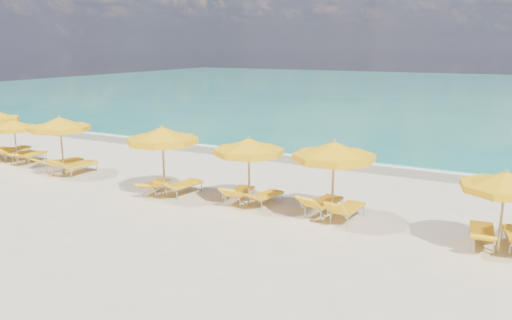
% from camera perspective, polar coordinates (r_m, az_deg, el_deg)
% --- Properties ---
extents(ground_plane, '(120.00, 120.00, 0.00)m').
position_cam_1_polar(ground_plane, '(17.49, -2.31, -4.81)').
color(ground_plane, beige).
extents(ocean, '(120.00, 80.00, 0.30)m').
position_cam_1_polar(ocean, '(63.16, 20.33, 7.34)').
color(ocean, '#167F68').
rests_on(ocean, ground).
extents(wet_sand_band, '(120.00, 2.60, 0.01)m').
position_cam_1_polar(wet_sand_band, '(23.94, 6.62, 0.01)').
color(wet_sand_band, tan).
rests_on(wet_sand_band, ground).
extents(foam_line, '(120.00, 1.20, 0.03)m').
position_cam_1_polar(foam_line, '(24.67, 7.30, 0.37)').
color(foam_line, white).
rests_on(foam_line, ground).
extents(whitecap_near, '(14.00, 0.36, 0.05)m').
position_cam_1_polar(whitecap_near, '(34.93, 3.21, 4.17)').
color(whitecap_near, white).
rests_on(whitecap_near, ground).
extents(whitecap_far, '(18.00, 0.30, 0.05)m').
position_cam_1_polar(whitecap_far, '(38.74, 27.08, 3.64)').
color(whitecap_far, white).
rests_on(whitecap_far, ground).
extents(umbrella_1, '(2.35, 2.35, 2.07)m').
position_cam_1_polar(umbrella_1, '(25.33, -25.95, 3.55)').
color(umbrella_1, tan).
rests_on(umbrella_1, ground).
extents(umbrella_2, '(2.58, 2.58, 2.51)m').
position_cam_1_polar(umbrella_2, '(22.25, -21.51, 3.81)').
color(umbrella_2, tan).
rests_on(umbrella_2, ground).
extents(umbrella_3, '(3.24, 3.24, 2.60)m').
position_cam_1_polar(umbrella_3, '(17.93, -10.66, 2.73)').
color(umbrella_3, tan).
rests_on(umbrella_3, ground).
extents(umbrella_4, '(2.81, 2.81, 2.41)m').
position_cam_1_polar(umbrella_4, '(16.53, -0.82, 1.51)').
color(umbrella_4, tan).
rests_on(umbrella_4, ground).
extents(umbrella_5, '(3.29, 3.29, 2.58)m').
position_cam_1_polar(umbrella_5, '(15.26, 8.90, 0.94)').
color(umbrella_5, tan).
rests_on(umbrella_5, ground).
extents(umbrella_6, '(2.59, 2.59, 2.27)m').
position_cam_1_polar(umbrella_6, '(14.21, 26.61, -2.30)').
color(umbrella_6, tan).
rests_on(umbrella_6, ground).
extents(lounger_0_right, '(0.74, 1.97, 0.94)m').
position_cam_1_polar(lounger_0_right, '(26.97, -26.05, 0.76)').
color(lounger_0_right, '#A5A8AD').
rests_on(lounger_0_right, ground).
extents(lounger_1_left, '(0.65, 1.72, 0.74)m').
position_cam_1_polar(lounger_1_left, '(26.12, -25.40, 0.38)').
color(lounger_1_left, '#A5A8AD').
rests_on(lounger_1_left, ground).
extents(lounger_1_right, '(0.97, 1.97, 0.68)m').
position_cam_1_polar(lounger_1_right, '(25.45, -24.25, 0.22)').
color(lounger_1_right, '#A5A8AD').
rests_on(lounger_1_right, ground).
extents(lounger_2_left, '(1.07, 2.17, 0.79)m').
position_cam_1_polar(lounger_2_left, '(23.20, -21.21, -0.60)').
color(lounger_2_left, '#A5A8AD').
rests_on(lounger_2_left, ground).
extents(lounger_2_right, '(0.80, 2.06, 0.85)m').
position_cam_1_polar(lounger_2_right, '(22.38, -19.65, -0.95)').
color(lounger_2_right, '#A5A8AD').
rests_on(lounger_2_right, ground).
extents(lounger_3_left, '(0.90, 1.84, 0.65)m').
position_cam_1_polar(lounger_3_left, '(18.83, -11.39, -3.10)').
color(lounger_3_left, '#A5A8AD').
rests_on(lounger_3_left, ground).
extents(lounger_3_right, '(0.95, 2.01, 0.76)m').
position_cam_1_polar(lounger_3_right, '(18.43, -8.34, -3.26)').
color(lounger_3_right, '#A5A8AD').
rests_on(lounger_3_right, ground).
extents(lounger_4_left, '(0.82, 1.90, 0.79)m').
position_cam_1_polar(lounger_4_left, '(17.40, -1.93, -4.13)').
color(lounger_4_left, '#A5A8AD').
rests_on(lounger_4_left, ground).
extents(lounger_4_right, '(0.91, 1.83, 0.67)m').
position_cam_1_polar(lounger_4_right, '(17.09, 1.08, -4.51)').
color(lounger_4_right, '#A5A8AD').
rests_on(lounger_4_right, ground).
extents(lounger_5_left, '(0.99, 2.07, 0.88)m').
position_cam_1_polar(lounger_5_left, '(16.30, 7.66, -5.36)').
color(lounger_5_left, '#A5A8AD').
rests_on(lounger_5_left, ground).
extents(lounger_5_right, '(0.82, 1.89, 0.86)m').
position_cam_1_polar(lounger_5_right, '(15.89, 10.35, -6.00)').
color(lounger_5_right, '#A5A8AD').
rests_on(lounger_5_right, ground).
extents(lounger_6_left, '(0.80, 2.01, 0.73)m').
position_cam_1_polar(lounger_6_left, '(15.07, 24.35, -8.06)').
color(lounger_6_left, '#A5A8AD').
rests_on(lounger_6_left, ground).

